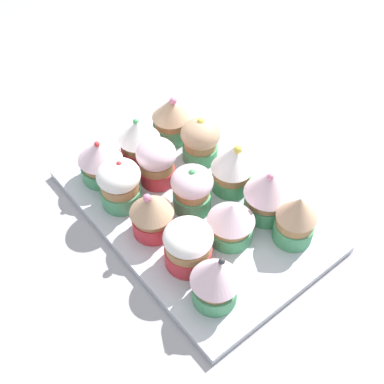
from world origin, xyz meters
TOP-DOWN VIEW (x-y plane):
  - ground_plane at (0.00, 0.00)cm, footprint 180.00×180.00cm
  - baking_tray at (0.00, 0.00)cm, footprint 37.50×24.50cm
  - cupcake_0 at (-12.47, -6.93)cm, footprint 5.27×5.27cm
  - cupcake_1 at (-7.18, -7.18)cm, footprint 6.53×6.53cm
  - cupcake_2 at (-0.59, -6.72)cm, footprint 5.94×5.94cm
  - cupcake_3 at (6.94, -7.19)cm, footprint 5.90×5.90cm
  - cupcake_4 at (13.46, -6.68)cm, footprint 5.83×5.83cm
  - cupcake_5 at (-7.16, -0.64)cm, footprint 6.23×6.23cm
  - cupcake_6 at (-0.34, 0.06)cm, footprint 5.75×5.75cm
  - cupcake_7 at (7.17, 0.65)cm, footprint 5.73×5.73cm
  - cupcake_8 at (12.46, -0.10)cm, footprint 6.31×6.31cm
  - cupcake_9 at (-12.91, 6.99)cm, footprint 5.93×5.93cm
  - cupcake_10 at (-6.80, 6.09)cm, footprint 6.20×6.20cm
  - cupcake_11 at (0.05, 6.67)cm, footprint 5.81×5.81cm
  - cupcake_12 at (6.90, 7.07)cm, footprint 6.01×6.01cm
  - cupcake_13 at (12.80, 6.53)cm, footprint 6.44×6.44cm

SIDE VIEW (x-z plane):
  - ground_plane at x=0.00cm, z-range -3.00..0.00cm
  - baking_tray at x=0.00cm, z-range 0.00..1.20cm
  - cupcake_5 at x=-7.16cm, z-range 1.27..7.55cm
  - cupcake_10 at x=-6.80cm, z-range 1.28..7.93cm
  - cupcake_13 at x=12.80cm, z-range 1.18..8.22cm
  - cupcake_3 at x=6.94cm, z-range 1.15..8.33cm
  - cupcake_6 at x=-0.34cm, z-range 1.19..8.43cm
  - cupcake_11 at x=0.05cm, z-range 1.15..8.57cm
  - cupcake_12 at x=6.90cm, z-range 1.18..8.55cm
  - cupcake_4 at x=13.46cm, z-range 1.07..8.69cm
  - cupcake_8 at x=12.46cm, z-range 1.24..8.67cm
  - cupcake_7 at x=7.17cm, z-range 1.35..8.59cm
  - cupcake_0 at x=-12.47cm, z-range 1.22..8.89cm
  - cupcake_2 at x=-0.59cm, z-range 1.16..9.21cm
  - cupcake_9 at x=-12.91cm, z-range 1.28..9.24cm
  - cupcake_1 at x=-7.18cm, z-range 1.22..9.33cm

